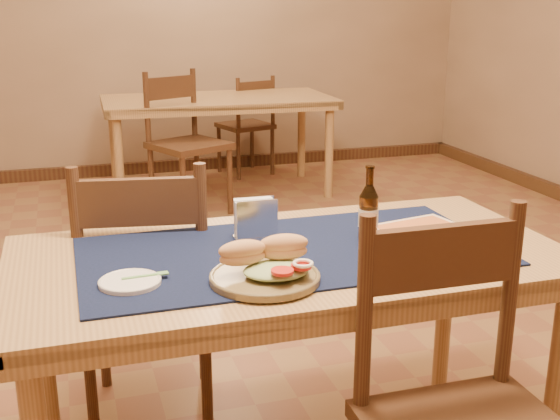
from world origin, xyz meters
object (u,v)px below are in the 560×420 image
object	(u,v)px
main_table	(290,279)
back_table	(218,108)
chair_main_far	(147,287)
napkin_holder	(256,219)
sandwich_plate	(267,269)
beer_bottle	(368,212)

from	to	relation	value
main_table	back_table	xyz separation A→B (m)	(0.54, 3.44, 0.00)
chair_main_far	napkin_holder	distance (m)	0.53
main_table	sandwich_plate	distance (m)	0.26
main_table	beer_bottle	size ratio (longest dim) A/B	7.09
back_table	beer_bottle	distance (m)	3.41
back_table	beer_bottle	xyz separation A→B (m)	(-0.28, -3.40, 0.17)
back_table	napkin_holder	xyz separation A→B (m)	(-0.60, -3.29, 0.14)
chair_main_far	beer_bottle	distance (m)	0.83
napkin_holder	back_table	bearing A→B (deg)	79.62
main_table	back_table	size ratio (longest dim) A/B	0.92
back_table	beer_bottle	bearing A→B (deg)	-94.70
sandwich_plate	napkin_holder	distance (m)	0.35
sandwich_plate	beer_bottle	xyz separation A→B (m)	(0.39, 0.23, 0.05)
beer_bottle	napkin_holder	size ratio (longest dim) A/B	1.64
chair_main_far	napkin_holder	bearing A→B (deg)	-44.75
back_table	napkin_holder	size ratio (longest dim) A/B	12.67
beer_bottle	chair_main_far	bearing A→B (deg)	146.34
chair_main_far	beer_bottle	bearing A→B (deg)	-33.66
main_table	sandwich_plate	world-z (taller)	sandwich_plate
sandwich_plate	main_table	bearing A→B (deg)	57.23
main_table	sandwich_plate	size ratio (longest dim) A/B	5.55
chair_main_far	napkin_holder	world-z (taller)	chair_main_far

